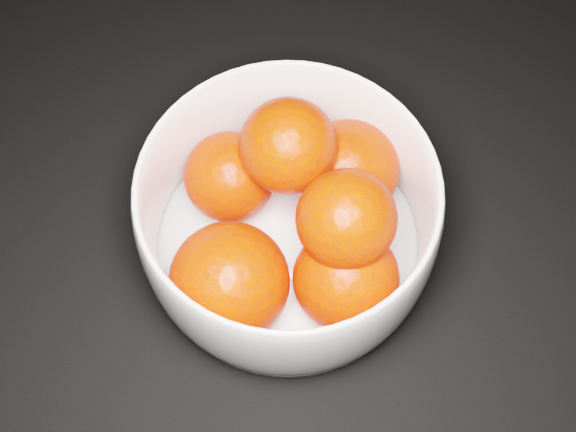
{
  "coord_description": "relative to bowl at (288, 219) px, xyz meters",
  "views": [
    {
      "loc": [
        -0.25,
        -0.28,
        0.62
      ],
      "look_at": [
        -0.25,
        0.01,
        0.06
      ],
      "focal_mm": 50.0,
      "sensor_mm": 36.0,
      "label": 1
    }
  ],
  "objects": [
    {
      "name": "orange_pile",
      "position": [
        0.0,
        -0.01,
        0.01
      ],
      "size": [
        0.18,
        0.18,
        0.13
      ],
      "color": "#F31F00",
      "rests_on": "bowl"
    },
    {
      "name": "bowl",
      "position": [
        0.0,
        0.0,
        0.0
      ],
      "size": [
        0.24,
        0.24,
        0.12
      ],
      "rotation": [
        0.0,
        0.0,
        -0.12
      ],
      "color": "white",
      "rests_on": "ground"
    }
  ]
}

